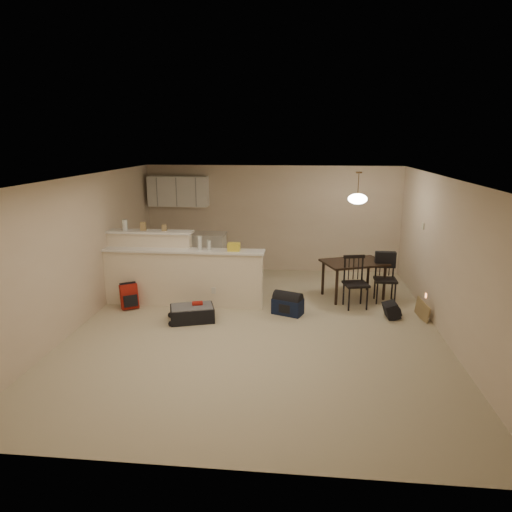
# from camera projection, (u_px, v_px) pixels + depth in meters

# --- Properties ---
(room) EXTENTS (7.00, 7.02, 2.50)m
(room) POSITION_uv_depth(u_px,v_px,m) (258.00, 255.00, 7.45)
(room) COLOR beige
(room) RESTS_ON ground
(breakfast_bar) EXTENTS (3.08, 0.58, 1.39)m
(breakfast_bar) POSITION_uv_depth(u_px,v_px,m) (171.00, 273.00, 8.73)
(breakfast_bar) COLOR #F7E7C8
(breakfast_bar) RESTS_ON ground
(upper_cabinets) EXTENTS (1.40, 0.34, 0.70)m
(upper_cabinets) POSITION_uv_depth(u_px,v_px,m) (178.00, 191.00, 10.70)
(upper_cabinets) COLOR white
(upper_cabinets) RESTS_ON room
(kitchen_counter) EXTENTS (1.80, 0.60, 0.90)m
(kitchen_counter) POSITION_uv_depth(u_px,v_px,m) (188.00, 253.00, 10.92)
(kitchen_counter) COLOR white
(kitchen_counter) RESTS_ON ground
(thermostat) EXTENTS (0.02, 0.12, 0.12)m
(thermostat) POSITION_uv_depth(u_px,v_px,m) (423.00, 226.00, 8.59)
(thermostat) COLOR beige
(thermostat) RESTS_ON room
(jar) EXTENTS (0.10, 0.10, 0.20)m
(jar) POSITION_uv_depth(u_px,v_px,m) (125.00, 225.00, 8.73)
(jar) COLOR silver
(jar) RESTS_ON breakfast_bar
(cereal_box) EXTENTS (0.10, 0.07, 0.16)m
(cereal_box) POSITION_uv_depth(u_px,v_px,m) (143.00, 226.00, 8.70)
(cereal_box) COLOR #A38654
(cereal_box) RESTS_ON breakfast_bar
(small_box) EXTENTS (0.08, 0.06, 0.12)m
(small_box) POSITION_uv_depth(u_px,v_px,m) (164.00, 228.00, 8.66)
(small_box) COLOR #A38654
(small_box) RESTS_ON breakfast_bar
(bottle_a) EXTENTS (0.07, 0.07, 0.26)m
(bottle_a) POSITION_uv_depth(u_px,v_px,m) (200.00, 243.00, 8.44)
(bottle_a) COLOR silver
(bottle_a) RESTS_ON breakfast_bar
(bottle_b) EXTENTS (0.06, 0.06, 0.18)m
(bottle_b) POSITION_uv_depth(u_px,v_px,m) (209.00, 245.00, 8.43)
(bottle_b) COLOR silver
(bottle_b) RESTS_ON breakfast_bar
(bag_lump) EXTENTS (0.22, 0.18, 0.14)m
(bag_lump) POSITION_uv_depth(u_px,v_px,m) (234.00, 247.00, 8.39)
(bag_lump) COLOR #A38654
(bag_lump) RESTS_ON breakfast_bar
(dining_table) EXTENTS (1.39, 1.17, 0.74)m
(dining_table) POSITION_uv_depth(u_px,v_px,m) (354.00, 266.00, 9.03)
(dining_table) COLOR black
(dining_table) RESTS_ON ground
(pendant_lamp) EXTENTS (0.36, 0.36, 0.62)m
(pendant_lamp) POSITION_uv_depth(u_px,v_px,m) (358.00, 198.00, 8.70)
(pendant_lamp) COLOR brown
(pendant_lamp) RESTS_ON room
(dining_chair_near) EXTENTS (0.51, 0.49, 0.98)m
(dining_chair_near) POSITION_uv_depth(u_px,v_px,m) (356.00, 283.00, 8.50)
(dining_chair_near) COLOR black
(dining_chair_near) RESTS_ON ground
(dining_chair_far) EXTENTS (0.42, 0.40, 0.95)m
(dining_chair_far) POSITION_uv_depth(u_px,v_px,m) (386.00, 279.00, 8.81)
(dining_chair_far) COLOR black
(dining_chair_far) RESTS_ON ground
(suitcase) EXTENTS (0.86, 0.68, 0.25)m
(suitcase) POSITION_uv_depth(u_px,v_px,m) (192.00, 314.00, 7.97)
(suitcase) COLOR black
(suitcase) RESTS_ON ground
(red_backpack) EXTENTS (0.36, 0.33, 0.46)m
(red_backpack) POSITION_uv_depth(u_px,v_px,m) (129.00, 296.00, 8.53)
(red_backpack) COLOR #A71C12
(red_backpack) RESTS_ON ground
(navy_duffel) EXTENTS (0.60, 0.47, 0.29)m
(navy_duffel) POSITION_uv_depth(u_px,v_px,m) (288.00, 306.00, 8.26)
(navy_duffel) COLOR #101A34
(navy_duffel) RESTS_ON ground
(black_daypack) EXTENTS (0.24, 0.33, 0.27)m
(black_daypack) POSITION_uv_depth(u_px,v_px,m) (391.00, 310.00, 8.09)
(black_daypack) COLOR black
(black_daypack) RESTS_ON ground
(cardboard_sheet) EXTENTS (0.13, 0.43, 0.34)m
(cardboard_sheet) POSITION_uv_depth(u_px,v_px,m) (422.00, 310.00, 8.00)
(cardboard_sheet) COLOR #A38654
(cardboard_sheet) RESTS_ON ground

